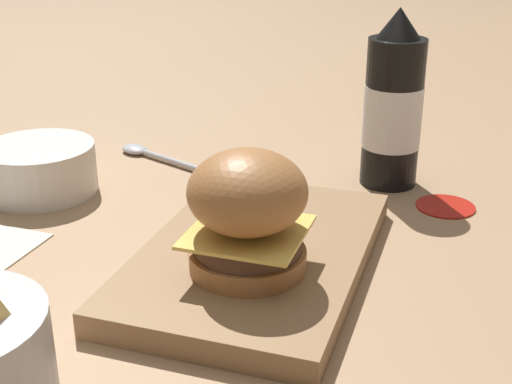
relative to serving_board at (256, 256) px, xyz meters
name	(u,v)px	position (x,y,z in m)	size (l,w,h in m)	color
ground_plane	(300,250)	(0.04, -0.03, -0.01)	(6.00, 6.00, 0.00)	#9E7A56
serving_board	(256,256)	(0.00, 0.00, 0.00)	(0.29, 0.18, 0.02)	olive
burger	(247,211)	(-0.04, -0.01, 0.06)	(0.10, 0.10, 0.10)	#9E6638
ketchup_bottle	(393,108)	(0.24, -0.08, 0.08)	(0.06, 0.06, 0.20)	black
side_bowl	(39,167)	(0.09, 0.28, 0.02)	(0.12, 0.12, 0.05)	silver
spoon	(150,154)	(0.22, 0.21, -0.01)	(0.07, 0.16, 0.01)	#B2B2B7
ketchup_puddle	(446,206)	(0.19, -0.15, -0.01)	(0.06, 0.06, 0.00)	#B21E14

